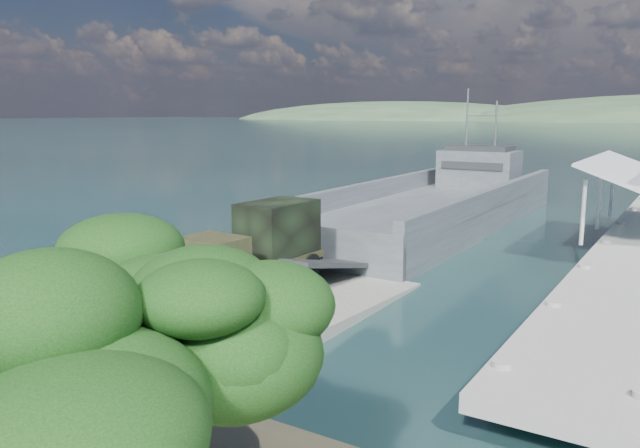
{
  "coord_description": "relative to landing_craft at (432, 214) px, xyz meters",
  "views": [
    {
      "loc": [
        15.38,
        -17.05,
        7.61
      ],
      "look_at": [
        0.97,
        6.0,
        2.71
      ],
      "focal_mm": 35.0,
      "sensor_mm": 36.0,
      "label": 1
    }
  ],
  "objects": [
    {
      "name": "ground",
      "position": [
        0.21,
        -22.11,
        -0.84
      ],
      "size": [
        1400.0,
        1400.0,
        0.0
      ],
      "primitive_type": "plane",
      "color": "#183A3B",
      "rests_on": "ground"
    },
    {
      "name": "overhang_tree",
      "position": [
        8.28,
        -33.17,
        4.02
      ],
      "size": [
        6.68,
        6.15,
        6.06
      ],
      "color": "#392217",
      "rests_on": "ground"
    },
    {
      "name": "military_truck",
      "position": [
        0.31,
        -19.5,
        1.36
      ],
      "size": [
        2.71,
        7.46,
        3.41
      ],
      "rotation": [
        0.0,
        0.0,
        -0.05
      ],
      "color": "black",
      "rests_on": "boat_ramp"
    },
    {
      "name": "soldier",
      "position": [
        -1.02,
        -21.75,
        0.68
      ],
      "size": [
        0.77,
        0.53,
        2.04
      ],
      "primitive_type": "imported",
      "rotation": [
        0.0,
        0.0,
        -0.06
      ],
      "color": "#1E301B",
      "rests_on": "boat_ramp"
    },
    {
      "name": "landing_craft",
      "position": [
        0.0,
        0.0,
        0.0
      ],
      "size": [
        8.94,
        34.5,
        10.22
      ],
      "rotation": [
        0.0,
        0.0,
        0.01
      ],
      "color": "#474E54",
      "rests_on": "ground"
    },
    {
      "name": "shoreline_rocks",
      "position": [
        -5.99,
        -21.61,
        -0.84
      ],
      "size": [
        3.2,
        5.6,
        0.9
      ],
      "primitive_type": null,
      "color": "#565654",
      "rests_on": "ground"
    },
    {
      "name": "boat_ramp",
      "position": [
        0.21,
        -23.11,
        -0.59
      ],
      "size": [
        10.0,
        18.0,
        0.5
      ],
      "primitive_type": "cube",
      "color": "gray",
      "rests_on": "ground"
    }
  ]
}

